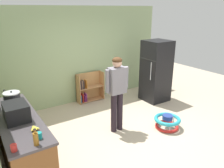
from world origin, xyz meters
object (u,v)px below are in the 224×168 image
at_px(orange_cup, 8,111).
at_px(kitchen_counter, 21,140).
at_px(clear_bottle, 5,97).
at_px(refrigerator, 156,71).
at_px(baby_walker, 167,122).
at_px(red_cup, 14,148).
at_px(crock_pot, 12,99).
at_px(teal_cup, 39,136).
at_px(amber_bottle, 36,139).
at_px(standing_person, 117,88).
at_px(banana_bunch, 34,128).
at_px(microwave, 16,112).
at_px(bookshelf, 88,89).

bearing_deg(orange_cup, kitchen_counter, -65.58).
height_order(kitchen_counter, orange_cup, orange_cup).
height_order(kitchen_counter, clear_bottle, clear_bottle).
distance_m(refrigerator, baby_walker, 1.85).
bearing_deg(red_cup, crock_pot, 80.18).
relative_size(teal_cup, red_cup, 1.00).
bearing_deg(orange_cup, amber_bottle, -82.66).
bearing_deg(teal_cup, amber_bottle, -119.58).
bearing_deg(baby_walker, orange_cup, 166.01).
relative_size(crock_pot, amber_bottle, 1.21).
xyz_separation_m(standing_person, crock_pot, (-1.99, 0.54, 0.02)).
relative_size(amber_bottle, clear_bottle, 1.00).
relative_size(banana_bunch, amber_bottle, 0.64).
xyz_separation_m(standing_person, orange_cup, (-2.13, 0.23, -0.07)).
height_order(refrigerator, teal_cup, refrigerator).
xyz_separation_m(microwave, banana_bunch, (0.15, -0.49, -0.11)).
xyz_separation_m(clear_bottle, red_cup, (-0.18, -1.78, -0.05)).
distance_m(kitchen_counter, amber_bottle, 1.12).
bearing_deg(teal_cup, refrigerator, 23.77).
xyz_separation_m(baby_walker, microwave, (-3.07, 0.47, 0.88)).
bearing_deg(orange_cup, teal_cup, -77.82).
height_order(refrigerator, red_cup, refrigerator).
height_order(bookshelf, clear_bottle, clear_bottle).
distance_m(kitchen_counter, crock_pot, 0.79).
distance_m(crock_pot, orange_cup, 0.35).
bearing_deg(crock_pot, clear_bottle, 106.22).
xyz_separation_m(microwave, red_cup, (-0.21, -0.88, -0.09)).
bearing_deg(amber_bottle, teal_cup, 60.42).
distance_m(standing_person, orange_cup, 2.15).
distance_m(kitchen_counter, baby_walker, 3.12).
xyz_separation_m(banana_bunch, amber_bottle, (-0.08, -0.41, 0.07)).
xyz_separation_m(microwave, clear_bottle, (-0.03, 0.90, -0.04)).
xyz_separation_m(kitchen_counter, crock_pot, (0.03, 0.54, 0.58)).
bearing_deg(orange_cup, bookshelf, 34.37).
bearing_deg(teal_cup, clear_bottle, 96.01).
height_order(bookshelf, amber_bottle, amber_bottle).
relative_size(bookshelf, crock_pot, 2.85).
bearing_deg(clear_bottle, standing_person, -21.51).
distance_m(bookshelf, crock_pot, 2.69).
bearing_deg(banana_bunch, kitchen_counter, 103.08).
xyz_separation_m(crock_pot, banana_bunch, (0.10, -1.11, -0.11)).
xyz_separation_m(microwave, amber_bottle, (0.06, -0.90, -0.04)).
distance_m(baby_walker, orange_cup, 3.35).
height_order(microwave, orange_cup, microwave).
height_order(standing_person, amber_bottle, standing_person).
height_order(refrigerator, amber_bottle, refrigerator).
height_order(crock_pot, clear_bottle, crock_pot).
bearing_deg(standing_person, amber_bottle, -153.55).
bearing_deg(kitchen_counter, teal_cup, -81.49).
height_order(refrigerator, banana_bunch, refrigerator).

